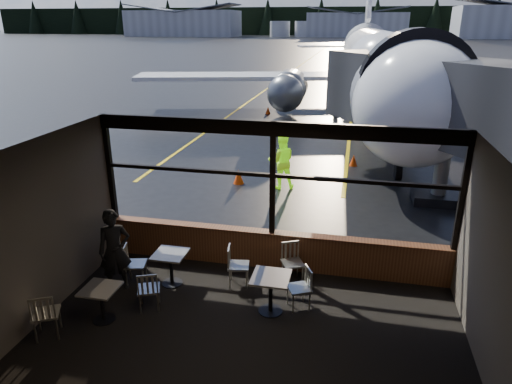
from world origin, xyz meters
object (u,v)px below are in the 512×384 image
(jet_bridge, at_px, (417,123))
(cafe_table_near, at_px, (271,294))
(ground_crew, at_px, (281,162))
(chair_mid_w, at_px, (136,264))
(chair_near_w, at_px, (239,266))
(cafe_table_mid, at_px, (171,269))
(cone_nose, at_px, (353,160))
(cone_wing, at_px, (268,110))
(airliner, at_px, (383,19))
(cafe_table_left, at_px, (102,304))
(chair_near_n, at_px, (293,264))
(chair_left_s, at_px, (46,314))
(chair_near_e, at_px, (299,288))
(passenger, at_px, (115,250))
(chair_mid_s, at_px, (149,289))
(cone_extra, at_px, (239,176))

(jet_bridge, height_order, cafe_table_near, jet_bridge)
(jet_bridge, xyz_separation_m, ground_crew, (-4.29, 0.07, -1.55))
(cafe_table_near, bearing_deg, chair_mid_w, 172.03)
(chair_near_w, height_order, ground_crew, ground_crew)
(cafe_table_near, height_order, cafe_table_mid, cafe_table_near)
(jet_bridge, xyz_separation_m, cone_nose, (-1.83, 3.27, -2.28))
(jet_bridge, relative_size, cone_nose, 25.23)
(cafe_table_mid, relative_size, cone_wing, 1.68)
(airliner, relative_size, cafe_table_left, 51.10)
(chair_near_n, bearing_deg, airliner, -121.73)
(ground_crew, bearing_deg, cafe_table_left, 57.93)
(chair_left_s, height_order, cone_wing, chair_left_s)
(jet_bridge, bearing_deg, chair_near_n, -116.62)
(chair_near_w, bearing_deg, chair_near_e, 57.24)
(chair_near_n, distance_m, passenger, 3.85)
(chair_mid_s, bearing_deg, chair_near_n, 8.90)
(ground_crew, bearing_deg, jet_bridge, 161.45)
(ground_crew, height_order, cone_extra, ground_crew)
(cafe_table_left, xyz_separation_m, chair_left_s, (-0.75, -0.64, 0.11))
(chair_near_e, height_order, cone_wing, chair_near_e)
(chair_near_n, distance_m, cone_nose, 9.40)
(chair_near_e, xyz_separation_m, passenger, (-3.94, -0.10, 0.47))
(chair_mid_w, height_order, passenger, passenger)
(chair_left_s, bearing_deg, passenger, 48.26)
(airliner, height_order, chair_left_s, airliner)
(chair_left_s, relative_size, cone_extra, 1.79)
(chair_near_n, bearing_deg, cone_nose, -122.59)
(cafe_table_left, xyz_separation_m, ground_crew, (2.15, 8.29, 0.59))
(airliner, distance_m, passenger, 22.70)
(cafe_table_near, relative_size, passenger, 0.44)
(cafe_table_mid, distance_m, chair_mid_w, 0.79)
(passenger, bearing_deg, chair_near_e, -29.39)
(chair_near_w, xyz_separation_m, cone_extra, (-1.68, 6.59, -0.21))
(jet_bridge, bearing_deg, cafe_table_mid, -130.09)
(cafe_table_mid, xyz_separation_m, chair_left_s, (-1.55, -2.17, 0.09))
(chair_near_e, bearing_deg, chair_near_n, -11.55)
(cafe_table_left, bearing_deg, cone_extra, 86.04)
(airliner, height_order, chair_near_n, airliner)
(cone_extra, bearing_deg, chair_near_e, -66.75)
(chair_near_w, distance_m, cone_nose, 9.97)
(passenger, bearing_deg, cafe_table_left, -107.05)
(chair_left_s, distance_m, passenger, 1.88)
(chair_near_e, bearing_deg, chair_near_w, 40.72)
(airliner, relative_size, cone_wing, 81.46)
(chair_near_e, height_order, chair_mid_w, chair_mid_w)
(passenger, bearing_deg, chair_near_n, -14.95)
(chair_near_e, bearing_deg, chair_mid_s, 75.99)
(airliner, distance_m, jet_bridge, 14.65)
(chair_left_s, bearing_deg, chair_mid_w, 42.54)
(passenger, bearing_deg, cafe_table_mid, -10.29)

